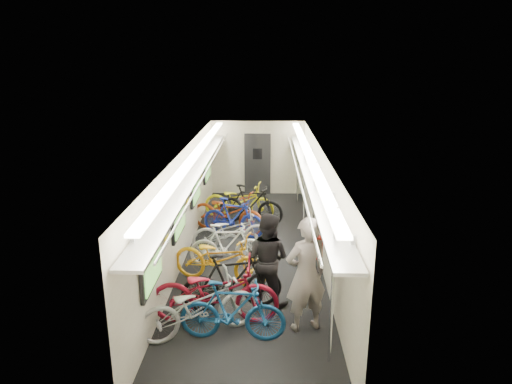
# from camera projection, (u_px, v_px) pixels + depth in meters

# --- Properties ---
(train_car_shell) EXTENTS (10.00, 10.00, 10.00)m
(train_car_shell) POSITION_uv_depth(u_px,v_px,m) (238.00, 176.00, 10.61)
(train_car_shell) COLOR black
(train_car_shell) RESTS_ON ground
(bicycle_0) EXTENTS (2.05, 1.40, 1.02)m
(bicycle_0) POSITION_uv_depth(u_px,v_px,m) (199.00, 306.00, 7.21)
(bicycle_0) COLOR #A7A7AC
(bicycle_0) RESTS_ON ground
(bicycle_1) EXTENTS (1.70, 0.57, 1.01)m
(bicycle_1) POSITION_uv_depth(u_px,v_px,m) (232.00, 311.00, 7.09)
(bicycle_1) COLOR navy
(bicycle_1) RESTS_ON ground
(bicycle_2) EXTENTS (2.14, 0.75, 1.12)m
(bicycle_2) POSITION_uv_depth(u_px,v_px,m) (215.00, 292.00, 7.56)
(bicycle_2) COLOR maroon
(bicycle_2) RESTS_ON ground
(bicycle_3) EXTENTS (1.86, 0.86, 1.08)m
(bicycle_3) POSITION_uv_depth(u_px,v_px,m) (232.00, 282.00, 7.96)
(bicycle_3) COLOR black
(bicycle_3) RESTS_ON ground
(bicycle_4) EXTENTS (2.09, 1.29, 1.04)m
(bicycle_4) POSITION_uv_depth(u_px,v_px,m) (219.00, 259.00, 8.94)
(bicycle_4) COLOR orange
(bicycle_4) RESTS_ON ground
(bicycle_5) EXTENTS (1.61, 0.55, 0.95)m
(bicycle_5) POSITION_uv_depth(u_px,v_px,m) (227.00, 245.00, 9.70)
(bicycle_5) COLOR white
(bicycle_5) RESTS_ON ground
(bicycle_6) EXTENTS (1.87, 0.98, 0.94)m
(bicycle_6) POSITION_uv_depth(u_px,v_px,m) (231.00, 231.00, 10.49)
(bicycle_6) COLOR #9E9DA1
(bicycle_6) RESTS_ON ground
(bicycle_7) EXTENTS (1.70, 0.98, 0.98)m
(bicycle_7) POSITION_uv_depth(u_px,v_px,m) (233.00, 217.00, 11.36)
(bicycle_7) COLOR navy
(bicycle_7) RESTS_ON ground
(bicycle_8) EXTENTS (2.16, 1.48, 1.07)m
(bicycle_8) POSITION_uv_depth(u_px,v_px,m) (228.00, 212.00, 11.60)
(bicycle_8) COLOR #933210
(bicycle_8) RESTS_ON ground
(bicycle_9) EXTENTS (1.87, 0.97, 1.08)m
(bicycle_9) POSITION_uv_depth(u_px,v_px,m) (251.00, 205.00, 12.20)
(bicycle_9) COLOR black
(bicycle_9) RESTS_ON ground
(bicycle_10) EXTENTS (2.08, 1.08, 1.04)m
(bicycle_10) POSITION_uv_depth(u_px,v_px,m) (239.00, 201.00, 12.57)
(bicycle_10) COLOR yellow
(bicycle_10) RESTS_ON ground
(passenger_near) EXTENTS (0.83, 0.69, 1.94)m
(passenger_near) POSITION_uv_depth(u_px,v_px,m) (306.00, 275.00, 7.26)
(passenger_near) COLOR gray
(passenger_near) RESTS_ON ground
(passenger_mid) EXTENTS (1.03, 0.95, 1.71)m
(passenger_mid) POSITION_uv_depth(u_px,v_px,m) (267.00, 259.00, 8.13)
(passenger_mid) COLOR black
(passenger_mid) RESTS_ON ground
(backpack) EXTENTS (0.29, 0.24, 0.38)m
(backpack) POSITION_uv_depth(u_px,v_px,m) (314.00, 247.00, 7.57)
(backpack) COLOR #9F1A0F
(backpack) RESTS_ON passenger_near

